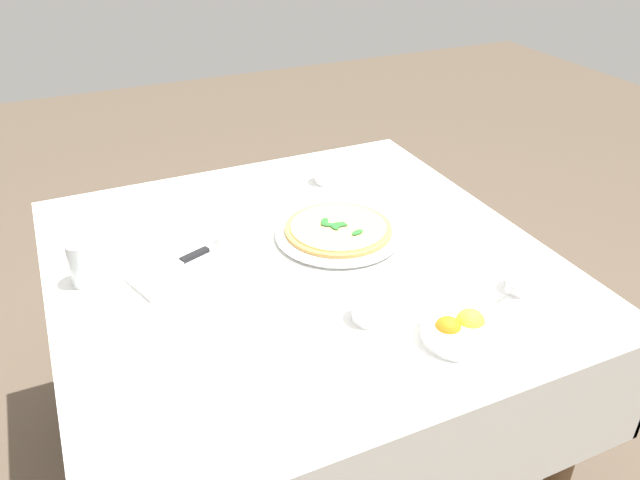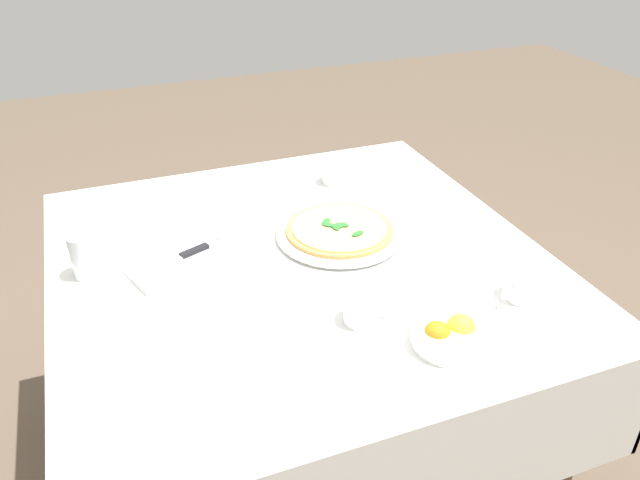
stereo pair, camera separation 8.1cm
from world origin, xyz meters
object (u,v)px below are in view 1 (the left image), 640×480
object	(u,v)px
water_glass_near_left	(84,266)
menu_card	(229,226)
dinner_knife	(177,264)
citrus_bowl	(459,328)
coffee_cup_center_back	(524,281)
pizza_plate	(338,233)
pizza	(338,228)
napkin_folded	(179,268)
coffee_cup_near_right	(370,310)
coffee_cup_back_corner	(328,174)

from	to	relation	value
water_glass_near_left	menu_card	bearing A→B (deg)	-169.58
dinner_knife	citrus_bowl	size ratio (longest dim) A/B	1.26
coffee_cup_center_back	menu_card	bearing A→B (deg)	-44.19
water_glass_near_left	pizza_plate	bearing A→B (deg)	175.19
pizza	coffee_cup_center_back	bearing A→B (deg)	124.51
napkin_folded	coffee_cup_near_right	bearing A→B (deg)	114.25
coffee_cup_center_back	dinner_knife	size ratio (longest dim) A/B	0.70
pizza_plate	coffee_cup_near_right	xyz separation A→B (m)	(0.09, 0.34, 0.02)
pizza_plate	dinner_knife	bearing A→B (deg)	-1.07
citrus_bowl	pizza_plate	bearing A→B (deg)	-84.65
napkin_folded	citrus_bowl	bearing A→B (deg)	115.60
coffee_cup_back_corner	coffee_cup_center_back	bearing A→B (deg)	103.23
water_glass_near_left	menu_card	world-z (taller)	water_glass_near_left
water_glass_near_left	menu_card	distance (m)	0.36
coffee_cup_center_back	water_glass_near_left	size ratio (longest dim) A/B	1.25
napkin_folded	dinner_knife	world-z (taller)	dinner_knife
coffee_cup_near_right	water_glass_near_left	bearing A→B (deg)	-36.98
coffee_cup_center_back	citrus_bowl	xyz separation A→B (m)	(0.22, 0.07, -0.00)
napkin_folded	citrus_bowl	xyz separation A→B (m)	(-0.45, 0.47, 0.02)
pizza	citrus_bowl	xyz separation A→B (m)	(-0.04, 0.46, 0.00)
pizza	napkin_folded	world-z (taller)	pizza
coffee_cup_center_back	dinner_knife	world-z (taller)	coffee_cup_center_back
dinner_knife	coffee_cup_near_right	bearing A→B (deg)	111.43
dinner_knife	menu_card	size ratio (longest dim) A/B	2.55
pizza	menu_card	bearing A→B (deg)	-24.85
pizza_plate	napkin_folded	distance (m)	0.41
citrus_bowl	dinner_knife	bearing A→B (deg)	-45.87
coffee_cup_near_right	water_glass_near_left	world-z (taller)	water_glass_near_left
pizza	water_glass_near_left	xyz separation A→B (m)	(0.61, -0.05, 0.02)
pizza	coffee_cup_near_right	size ratio (longest dim) A/B	2.06
coffee_cup_near_right	pizza	bearing A→B (deg)	-104.98
pizza_plate	pizza	distance (m)	0.01
dinner_knife	water_glass_near_left	bearing A→B (deg)	-33.93
coffee_cup_center_back	water_glass_near_left	xyz separation A→B (m)	(0.87, -0.44, 0.02)
water_glass_near_left	menu_card	size ratio (longest dim) A/B	1.42
coffee_cup_near_right	citrus_bowl	world-z (taller)	citrus_bowl
coffee_cup_near_right	menu_card	xyz separation A→B (m)	(0.16, -0.45, 0.00)
coffee_cup_center_back	napkin_folded	xyz separation A→B (m)	(0.67, -0.39, -0.02)
coffee_cup_near_right	water_glass_near_left	xyz separation A→B (m)	(0.52, -0.39, 0.02)
coffee_cup_center_back	menu_card	distance (m)	0.72
dinner_knife	pizza_plate	bearing A→B (deg)	157.50
napkin_folded	citrus_bowl	world-z (taller)	citrus_bowl
dinner_knife	menu_card	bearing A→B (deg)	-167.14
dinner_knife	coffee_cup_back_corner	bearing A→B (deg)	-172.73
coffee_cup_back_corner	coffee_cup_center_back	xyz separation A→B (m)	(-0.16, 0.68, -0.00)
coffee_cup_back_corner	dinner_knife	distance (m)	0.59
pizza_plate	dinner_knife	world-z (taller)	dinner_knife
pizza_plate	dinner_knife	xyz separation A→B (m)	(0.41, -0.01, 0.01)
coffee_cup_center_back	citrus_bowl	bearing A→B (deg)	18.45
coffee_cup_center_back	dinner_knife	bearing A→B (deg)	-30.22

